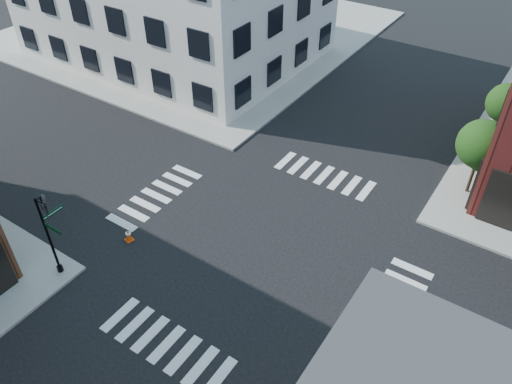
{
  "coord_description": "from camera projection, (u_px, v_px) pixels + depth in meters",
  "views": [
    {
      "loc": [
        9.79,
        -14.98,
        17.89
      ],
      "look_at": [
        -0.78,
        0.84,
        2.5
      ],
      "focal_mm": 35.0,
      "sensor_mm": 36.0,
      "label": 1
    }
  ],
  "objects": [
    {
      "name": "ground",
      "position": [
        260.0,
        245.0,
        25.16
      ],
      "size": [
        120.0,
        120.0,
        0.0
      ],
      "primitive_type": "plane",
      "color": "black",
      "rests_on": "ground"
    },
    {
      "name": "signal_pole",
      "position": [
        49.0,
        228.0,
        21.95
      ],
      "size": [
        1.29,
        1.24,
        4.6
      ],
      "color": "black",
      "rests_on": "ground"
    },
    {
      "name": "tree_near",
      "position": [
        483.0,
        147.0,
        26.36
      ],
      "size": [
        2.69,
        2.69,
        4.49
      ],
      "color": "black",
      "rests_on": "ground"
    },
    {
      "name": "tree_far",
      "position": [
        507.0,
        105.0,
        30.42
      ],
      "size": [
        2.43,
        2.43,
        4.07
      ],
      "color": "black",
      "rests_on": "ground"
    },
    {
      "name": "sidewalk_nw",
      "position": [
        197.0,
        28.0,
        47.76
      ],
      "size": [
        30.0,
        30.0,
        0.15
      ],
      "primitive_type": "cube",
      "color": "gray",
      "rests_on": "ground"
    },
    {
      "name": "traffic_cone",
      "position": [
        129.0,
        235.0,
        25.2
      ],
      "size": [
        0.47,
        0.47,
        0.71
      ],
      "rotation": [
        0.0,
        0.0,
        -0.26
      ],
      "color": "#E6470A",
      "rests_on": "ground"
    }
  ]
}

